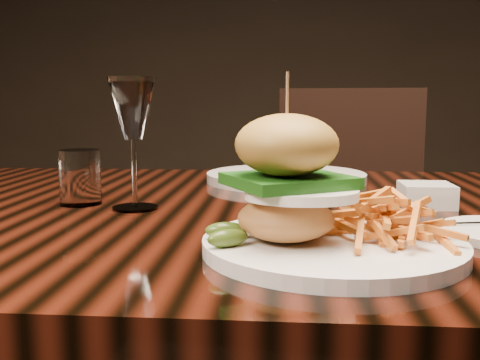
# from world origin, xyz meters

# --- Properties ---
(dining_table) EXTENTS (1.60, 0.90, 0.75)m
(dining_table) POSITION_xyz_m (0.00, 0.00, 0.67)
(dining_table) COLOR black
(dining_table) RESTS_ON ground
(burger_plate) EXTENTS (0.28, 0.28, 0.19)m
(burger_plate) POSITION_xyz_m (0.05, -0.26, 0.80)
(burger_plate) COLOR white
(burger_plate) RESTS_ON dining_table
(ramekin) EXTENTS (0.09, 0.09, 0.04)m
(ramekin) POSITION_xyz_m (0.22, 0.02, 0.77)
(ramekin) COLOR white
(ramekin) RESTS_ON dining_table
(wine_glass) EXTENTS (0.07, 0.07, 0.19)m
(wine_glass) POSITION_xyz_m (-0.21, -0.04, 0.89)
(wine_glass) COLOR white
(wine_glass) RESTS_ON dining_table
(water_tumbler) EXTENTS (0.06, 0.06, 0.08)m
(water_tumbler) POSITION_xyz_m (-0.30, -0.01, 0.79)
(water_tumbler) COLOR white
(water_tumbler) RESTS_ON dining_table
(far_dish) EXTENTS (0.31, 0.31, 0.10)m
(far_dish) POSITION_xyz_m (0.01, 0.27, 0.77)
(far_dish) COLOR white
(far_dish) RESTS_ON dining_table
(chair_far) EXTENTS (0.53, 0.53, 0.95)m
(chair_far) POSITION_xyz_m (0.20, 0.89, 0.54)
(chair_far) COLOR black
(chair_far) RESTS_ON ground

